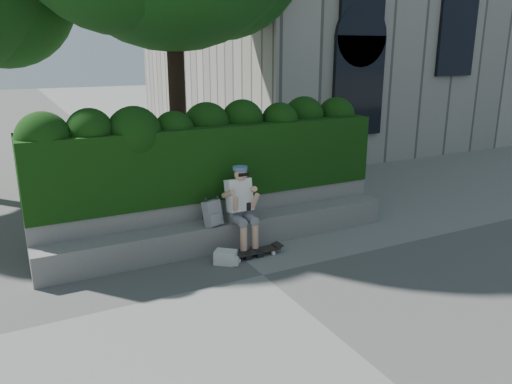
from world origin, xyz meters
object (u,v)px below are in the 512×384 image
skateboard (254,252)px  backpack_plaid (213,213)px  backpack_ground (225,257)px  person (241,205)px

skateboard → backpack_plaid: (-0.49, 0.48, 0.58)m
backpack_plaid → backpack_ground: bearing=-111.4°
backpack_ground → backpack_plaid: bearing=127.8°
skateboard → backpack_plaid: 0.89m
backpack_ground → person: bearing=82.5°
person → skateboard: person is taller
skateboard → backpack_plaid: backpack_plaid is taller
person → backpack_plaid: (-0.46, 0.08, -0.10)m
person → backpack_ground: 0.92m
skateboard → backpack_plaid: bearing=133.9°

